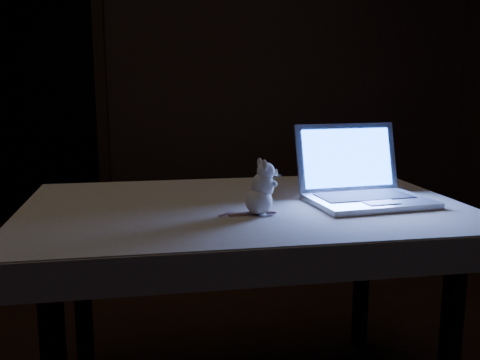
{
  "coord_description": "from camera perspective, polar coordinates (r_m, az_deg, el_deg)",
  "views": [
    {
      "loc": [
        0.14,
        -1.73,
        1.09
      ],
      "look_at": [
        0.27,
        -0.02,
        0.77
      ],
      "focal_mm": 40.0,
      "sensor_mm": 36.0,
      "label": 1
    }
  ],
  "objects": [
    {
      "name": "back_wall",
      "position": [
        4.23,
        -6.35,
        13.18
      ],
      "size": [
        4.5,
        0.04,
        2.6
      ],
      "primitive_type": "cube",
      "color": "black",
      "rests_on": "ground"
    },
    {
      "name": "doorway",
      "position": [
        4.4,
        -20.94,
        9.4
      ],
      "size": [
        1.06,
        0.36,
        2.13
      ],
      "primitive_type": null,
      "color": "black",
      "rests_on": "back_wall"
    },
    {
      "name": "table",
      "position": [
        1.83,
        0.43,
        -13.42
      ],
      "size": [
        1.38,
        0.97,
        0.69
      ],
      "primitive_type": null,
      "rotation": [
        0.0,
        0.0,
        0.11
      ],
      "color": "black",
      "rests_on": "floor"
    },
    {
      "name": "tablecloth",
      "position": [
        1.69,
        2.4,
        -4.41
      ],
      "size": [
        1.51,
        1.11,
        0.09
      ],
      "primitive_type": null,
      "rotation": [
        0.0,
        0.0,
        0.14
      ],
      "color": "beige",
      "rests_on": "table"
    },
    {
      "name": "laptop",
      "position": [
        1.74,
        13.78,
        1.53
      ],
      "size": [
        0.43,
        0.39,
        0.25
      ],
      "primitive_type": null,
      "rotation": [
        0.0,
        0.0,
        0.2
      ],
      "color": "silver",
      "rests_on": "tablecloth"
    },
    {
      "name": "plush_mouse",
      "position": [
        1.56,
        2.02,
        -0.77
      ],
      "size": [
        0.16,
        0.16,
        0.16
      ],
      "primitive_type": null,
      "rotation": [
        0.0,
        0.0,
        0.39
      ],
      "color": "white",
      "rests_on": "tablecloth"
    }
  ]
}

